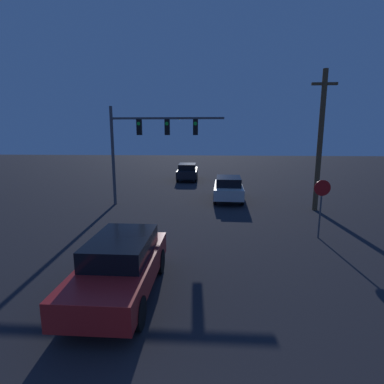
{
  "coord_description": "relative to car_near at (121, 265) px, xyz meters",
  "views": [
    {
      "loc": [
        0.74,
        -1.14,
        4.24
      ],
      "look_at": [
        0.0,
        11.33,
        1.82
      ],
      "focal_mm": 28.0,
      "sensor_mm": 36.0,
      "label": 1
    }
  ],
  "objects": [
    {
      "name": "car_near",
      "position": [
        0.0,
        0.0,
        0.0
      ],
      "size": [
        1.86,
        4.42,
        1.55
      ],
      "rotation": [
        0.0,
        0.0,
        3.14
      ],
      "color": "#B21E1E",
      "rests_on": "ground_plane"
    },
    {
      "name": "car_mid",
      "position": [
        3.55,
        11.88,
        0.0
      ],
      "size": [
        1.98,
        4.48,
        1.55
      ],
      "rotation": [
        0.0,
        0.0,
        -0.04
      ],
      "color": "beige",
      "rests_on": "ground_plane"
    },
    {
      "name": "car_far",
      "position": [
        0.25,
        20.47,
        0.0
      ],
      "size": [
        1.91,
        4.45,
        1.55
      ],
      "rotation": [
        0.0,
        0.0,
        0.02
      ],
      "color": "black",
      "rests_on": "ground_plane"
    },
    {
      "name": "traffic_signal_mast",
      "position": [
        -1.42,
        10.38,
        3.25
      ],
      "size": [
        6.69,
        0.3,
        5.85
      ],
      "color": "#4C4C51",
      "rests_on": "ground_plane"
    },
    {
      "name": "stop_sign",
      "position": [
        6.87,
        4.85,
        0.85
      ],
      "size": [
        0.65,
        0.07,
        2.44
      ],
      "color": "#4C4C51",
      "rests_on": "ground_plane"
    },
    {
      "name": "utility_pole",
      "position": [
        8.32,
        9.6,
        3.1
      ],
      "size": [
        1.34,
        0.28,
        7.61
      ],
      "color": "brown",
      "rests_on": "ground_plane"
    }
  ]
}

